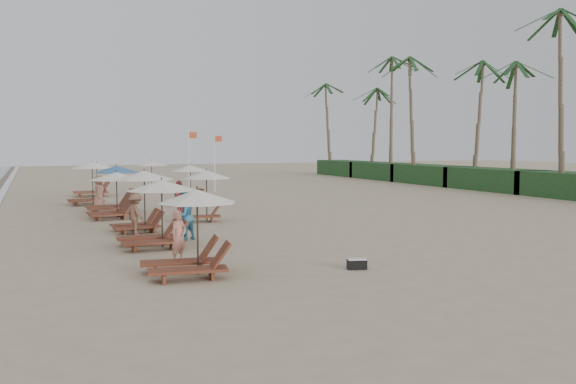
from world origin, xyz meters
name	(u,v)px	position (x,y,z in m)	size (l,w,h in m)	color
ground	(309,237)	(0.00, 0.00, 0.00)	(160.00, 160.00, 0.00)	tan
shrub_hedge	(495,179)	(22.00, 14.50, 0.80)	(3.20, 53.00, 1.60)	#193D1C
palm_row	(489,55)	(21.91, 15.40, 9.91)	(7.00, 52.00, 12.30)	brown
lounger_station_0	(188,236)	(-5.63, -4.61, 1.04)	(2.54, 2.12, 2.23)	brown
lounger_station_1	(155,214)	(-5.60, -0.03, 1.12)	(2.65, 2.34, 2.22)	brown
lounger_station_2	(140,199)	(-5.46, 3.78, 1.29)	(2.49, 2.30, 2.36)	brown
lounger_station_3	(113,192)	(-5.91, 8.38, 1.20)	(2.57, 2.43, 2.11)	brown
lounger_station_4	(111,191)	(-5.68, 10.88, 1.09)	(2.67, 2.24, 2.32)	brown
lounger_station_5	(89,182)	(-6.35, 15.50, 1.25)	(2.60, 2.36, 2.38)	brown
lounger_station_6	(93,180)	(-5.64, 20.91, 1.06)	(2.71, 2.33, 2.18)	brown
inland_station_0	(203,190)	(-2.38, 5.81, 1.40)	(2.67, 2.24, 2.22)	brown
inland_station_1	(187,180)	(-1.34, 12.99, 1.37)	(2.72, 2.24, 2.22)	brown
inland_station_2	(148,174)	(-1.78, 22.54, 1.28)	(2.86, 2.24, 2.22)	brown
beachgoer_near	(179,237)	(-5.51, -3.04, 0.77)	(0.56, 0.37, 1.54)	tan
beachgoer_mid_a	(184,216)	(-4.40, 0.98, 0.87)	(0.85, 0.66, 1.74)	teal
beachgoer_mid_b	(136,214)	(-5.74, 3.05, 0.78)	(1.01, 0.58, 1.56)	brown
beachgoer_far_a	(180,200)	(-3.16, 7.00, 0.88)	(1.03, 0.43, 1.76)	#BE4C5B
beachgoer_far_b	(99,192)	(-6.09, 12.76, 0.88)	(0.86, 0.56, 1.77)	#A8735B
duffel_bag	(357,264)	(-1.24, -5.67, 0.15)	(0.57, 0.39, 0.29)	black
flag_pole_near	(189,159)	(0.17, 18.58, 2.43)	(0.60, 0.08, 4.37)	silver
flag_pole_far	(215,159)	(2.68, 21.19, 2.32)	(0.60, 0.08, 4.16)	silver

